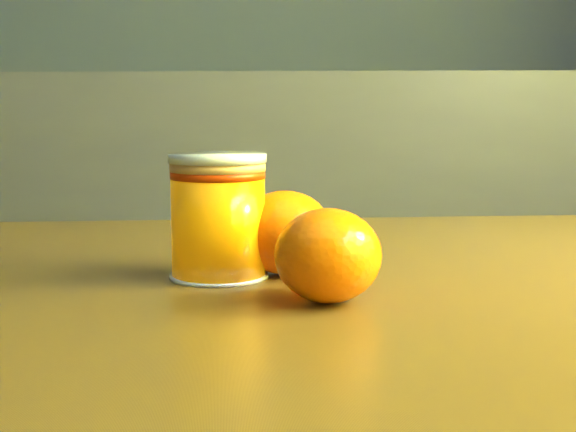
{
  "coord_description": "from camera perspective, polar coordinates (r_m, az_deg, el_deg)",
  "views": [
    {
      "loc": [
        0.98,
        -0.27,
        0.84
      ],
      "look_at": [
        0.94,
        0.32,
        0.76
      ],
      "focal_mm": 50.0,
      "sensor_mm": 36.0,
      "label": 1
    }
  ],
  "objects": [
    {
      "name": "orange_front",
      "position": [
        0.52,
        2.86,
        -2.82
      ],
      "size": [
        0.08,
        0.08,
        0.06
      ],
      "primitive_type": "ellipsoid",
      "rotation": [
        0.0,
        0.0,
        -0.19
      ],
      "color": "#FF6905",
      "rests_on": "table"
    },
    {
      "name": "table",
      "position": [
        0.61,
        2.85,
        -13.32
      ],
      "size": [
        1.04,
        0.8,
        0.71
      ],
      "rotation": [
        0.0,
        0.0,
        0.15
      ],
      "color": "brown",
      "rests_on": "ground"
    },
    {
      "name": "juice_glass",
      "position": [
        0.59,
        -4.99,
        -0.07
      ],
      "size": [
        0.07,
        0.07,
        0.09
      ],
      "rotation": [
        0.0,
        0.0,
        0.05
      ],
      "color": "orange",
      "rests_on": "table"
    },
    {
      "name": "orange_back",
      "position": [
        0.61,
        -0.22,
        -1.17
      ],
      "size": [
        0.09,
        0.09,
        0.06
      ],
      "primitive_type": "ellipsoid",
      "rotation": [
        0.0,
        0.0,
        0.3
      ],
      "color": "#FF6905",
      "rests_on": "table"
    }
  ]
}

